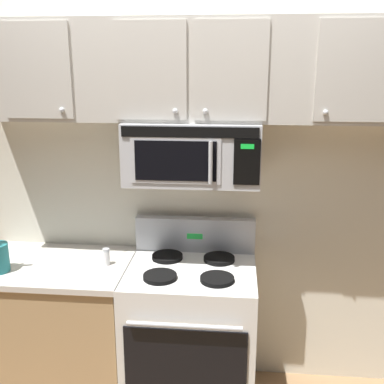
{
  "coord_description": "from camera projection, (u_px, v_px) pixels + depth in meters",
  "views": [
    {
      "loc": [
        0.25,
        -2.07,
        2.06
      ],
      "look_at": [
        0.0,
        0.49,
        1.35
      ],
      "focal_mm": 43.41,
      "sensor_mm": 36.0,
      "label": 1
    }
  ],
  "objects": [
    {
      "name": "upper_cabinets",
      "position": [
        193.0,
        71.0,
        2.57
      ],
      "size": [
        2.5,
        0.36,
        0.55
      ],
      "color": "#BCB7AD"
    },
    {
      "name": "stove_range",
      "position": [
        191.0,
        334.0,
        2.84
      ],
      "size": [
        0.76,
        0.69,
        1.12
      ],
      "color": "white",
      "rests_on": "ground_plane"
    },
    {
      "name": "counter_segment",
      "position": [
        59.0,
        328.0,
        2.92
      ],
      "size": [
        0.93,
        0.65,
        0.9
      ],
      "color": "tan",
      "rests_on": "ground_plane"
    },
    {
      "name": "back_wall",
      "position": [
        197.0,
        180.0,
        2.95
      ],
      "size": [
        5.2,
        0.1,
        2.7
      ],
      "primitive_type": "cube",
      "color": "silver",
      "rests_on": "ground_plane"
    },
    {
      "name": "over_range_microwave",
      "position": [
        193.0,
        152.0,
        2.65
      ],
      "size": [
        0.76,
        0.43,
        0.35
      ],
      "color": "#B7BABF"
    },
    {
      "name": "salt_shaker",
      "position": [
        106.0,
        257.0,
        2.76
      ],
      "size": [
        0.04,
        0.04,
        0.1
      ],
      "color": "white",
      "rests_on": "counter_segment"
    }
  ]
}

